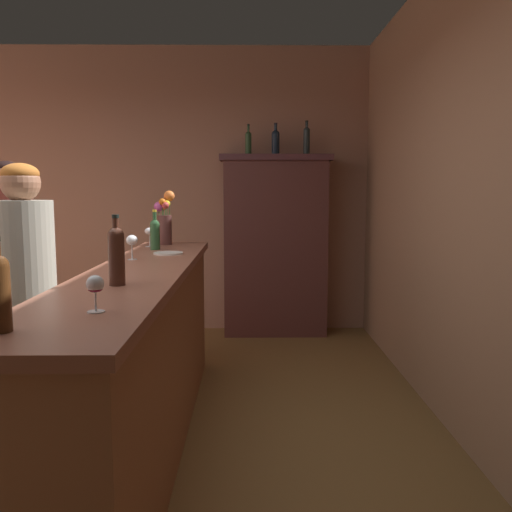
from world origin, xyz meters
TOP-DOWN VIEW (x-y plane):
  - floor at (0.00, 0.00)m, footprint 7.61×7.61m
  - wall_back at (0.00, 2.99)m, footprint 4.98×0.12m
  - wall_right at (2.49, 0.00)m, footprint 0.12×5.97m
  - bar_counter at (0.59, 0.17)m, footprint 0.52×3.14m
  - display_cabinet at (1.46, 2.70)m, footprint 1.11×0.39m
  - wine_bottle_syrah at (0.52, 1.15)m, footprint 0.07×0.07m
  - wine_bottle_rose at (0.60, -0.35)m, footprint 0.07×0.07m
  - wine_glass_front at (0.47, 0.57)m, footprint 0.07×0.07m
  - wine_glass_mid at (0.44, 1.37)m, footprint 0.08×0.08m
  - wine_glass_rear at (0.66, -0.90)m, footprint 0.06×0.06m
  - flower_arrangement at (0.53, 1.54)m, footprint 0.16×0.13m
  - cheese_plate at (0.65, 0.87)m, footprint 0.20×0.20m
  - display_bottle_left at (1.19, 2.70)m, footprint 0.06×0.06m
  - display_bottle_midleft at (1.46, 2.70)m, footprint 0.08×0.08m
  - display_bottle_center at (1.77, 2.70)m, footprint 0.06×0.06m
  - patron_tall at (-0.59, 1.29)m, footprint 0.35×0.35m
  - patron_redhead at (0.01, 0.07)m, footprint 0.32×0.32m

SIDE VIEW (x-z plane):
  - floor at x=0.00m, z-range 0.00..0.00m
  - bar_counter at x=0.59m, z-range 0.00..1.05m
  - patron_redhead at x=0.01m, z-range 0.10..1.71m
  - patron_tall at x=-0.59m, z-range 0.08..1.77m
  - display_cabinet at x=1.46m, z-range 0.04..1.86m
  - cheese_plate at x=0.65m, z-range 1.04..1.06m
  - wine_glass_rear at x=0.66m, z-range 1.07..1.20m
  - wine_glass_mid at x=0.44m, z-range 1.08..1.23m
  - wine_glass_front at x=0.47m, z-range 1.08..1.24m
  - wine_bottle_syrah at x=0.52m, z-range 1.02..1.31m
  - wine_bottle_rose at x=0.60m, z-range 1.03..1.35m
  - flower_arrangement at x=0.53m, z-range 1.03..1.46m
  - wall_back at x=0.00m, z-range 0.00..2.94m
  - wall_right at x=2.49m, z-range 0.00..2.94m
  - display_bottle_left at x=1.19m, z-range 1.81..2.11m
  - display_bottle_midleft at x=1.46m, z-range 1.81..2.12m
  - display_bottle_center at x=1.77m, z-range 1.81..2.15m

